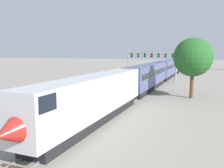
{
  "coord_description": "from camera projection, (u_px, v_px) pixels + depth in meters",
  "views": [
    {
      "loc": [
        12.68,
        -16.89,
        7.23
      ],
      "look_at": [
        1.0,
        12.0,
        3.0
      ],
      "focal_mm": 38.75,
      "sensor_mm": 36.0,
      "label": 1
    }
  ],
  "objects": [
    {
      "name": "track_main",
      "position": [
        172.0,
        74.0,
        75.56
      ],
      "size": [
        2.6,
        200.0,
        0.16
      ],
      "color": "slate",
      "rests_on": "ground"
    },
    {
      "name": "trackside_tree_left",
      "position": [
        193.0,
        57.0,
        36.81
      ],
      "size": [
        5.92,
        5.92,
        9.29
      ],
      "color": "brown",
      "rests_on": "ground"
    },
    {
      "name": "ground_plane",
      "position": [
        50.0,
        134.0,
        21.2
      ],
      "size": [
        400.0,
        400.0,
        0.0
      ],
      "primitive_type": "plane",
      "color": "gray"
    },
    {
      "name": "signal_gantry",
      "position": [
        151.0,
        58.0,
        57.42
      ],
      "size": [
        12.1,
        0.49,
        7.55
      ],
      "color": "#999BA0",
      "rests_on": "ground"
    },
    {
      "name": "passenger_train",
      "position": [
        174.0,
        66.0,
        77.08
      ],
      "size": [
        3.04,
        136.36,
        4.8
      ],
      "color": "silver",
      "rests_on": "ground"
    },
    {
      "name": "track_near",
      "position": [
        138.0,
        81.0,
        59.23
      ],
      "size": [
        2.6,
        160.0,
        0.16
      ],
      "color": "slate",
      "rests_on": "ground"
    }
  ]
}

